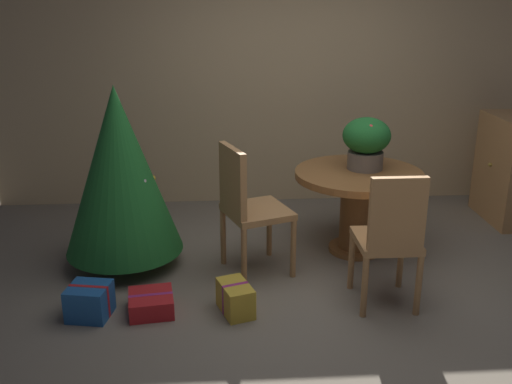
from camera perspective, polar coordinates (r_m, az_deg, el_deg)
The scene contains 10 objects.
ground_plane at distance 4.32m, azimuth 6.77°, elevation -10.28°, with size 6.60×6.60×0.00m, color #756B5B.
back_wall_panel at distance 6.00m, azimuth 3.47°, elevation 11.26°, with size 6.00×0.10×2.60m, color tan.
round_dining_table at distance 4.92m, azimuth 9.83°, elevation -0.31°, with size 1.05×1.05×0.70m.
flower_vase at distance 4.88m, azimuth 10.64°, elevation 4.91°, with size 0.39×0.39×0.43m.
wooden_chair_left_near at distance 4.45m, azimuth -0.88°, elevation -1.08°, with size 0.59×0.60×1.02m.
wooden_chair_near at distance 4.06m, azimuth 12.88°, elevation -4.10°, with size 0.41×0.45×0.99m.
holiday_tree at distance 4.62m, azimuth -13.08°, elevation 2.02°, with size 0.92×0.92×1.45m.
gift_box_blue at distance 4.19m, azimuth -15.83°, elevation -10.15°, with size 0.31×0.30×0.23m.
gift_box_red at distance 4.17m, azimuth -10.13°, elevation -10.55°, with size 0.34×0.35×0.13m.
gift_box_gold at distance 4.09m, azimuth -2.00°, elevation -10.25°, with size 0.27×0.35×0.21m.
Camera 1 is at (-0.75, -3.70, 2.10)m, focal length 41.29 mm.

